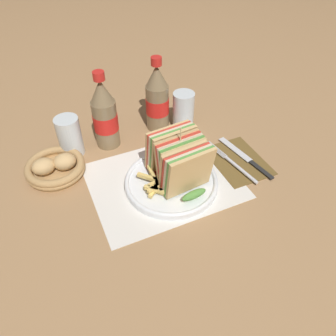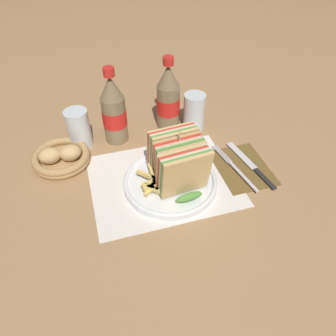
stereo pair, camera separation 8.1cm
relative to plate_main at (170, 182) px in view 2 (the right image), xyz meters
name	(u,v)px [view 2 (the right image)]	position (x,y,z in m)	size (l,w,h in m)	color
ground_plane	(165,192)	(-0.02, -0.02, -0.01)	(4.00, 4.00, 0.00)	#9E754C
placemat	(163,180)	(-0.01, 0.02, -0.01)	(0.37, 0.29, 0.00)	silver
plate_main	(170,182)	(0.00, 0.00, 0.00)	(0.23, 0.23, 0.02)	white
club_sandwich	(179,162)	(0.02, 0.00, 0.07)	(0.12, 0.18, 0.16)	tan
fries_pile	(155,182)	(-0.04, -0.01, 0.02)	(0.08, 0.10, 0.02)	#E5C166
ketchup_blob	(157,171)	(-0.03, 0.03, 0.02)	(0.03, 0.03, 0.01)	maroon
napkin	(242,167)	(0.20, 0.01, -0.01)	(0.13, 0.18, 0.00)	brown
fork	(239,171)	(0.18, -0.01, 0.00)	(0.04, 0.20, 0.01)	silver
knife	(251,165)	(0.23, 0.00, 0.00)	(0.05, 0.20, 0.00)	black
coke_bottle_near	(114,111)	(-0.09, 0.23, 0.09)	(0.07, 0.07, 0.22)	#7A6647
coke_bottle_far	(168,99)	(0.07, 0.25, 0.09)	(0.07, 0.07, 0.22)	#7A6647
glass_near	(194,114)	(0.14, 0.22, 0.04)	(0.06, 0.06, 0.11)	silver
glass_far	(79,131)	(-0.20, 0.23, 0.04)	(0.06, 0.06, 0.11)	silver
bread_basket	(61,158)	(-0.26, 0.16, 0.01)	(0.15, 0.15, 0.06)	#AD8451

